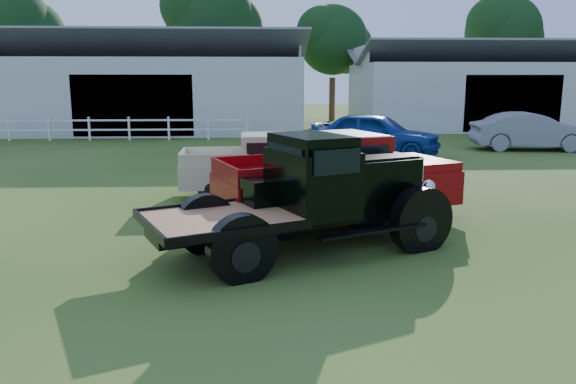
{
  "coord_description": "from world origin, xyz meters",
  "views": [
    {
      "loc": [
        -0.29,
        -8.96,
        3.12
      ],
      "look_at": [
        0.2,
        1.2,
        1.05
      ],
      "focal_mm": 35.0,
      "sensor_mm": 36.0,
      "label": 1
    }
  ],
  "objects_px": {
    "vintage_flatbed": "(306,195)",
    "misc_car_blue": "(375,134)",
    "misc_car_grey": "(531,131)",
    "white_pickup": "(261,166)",
    "red_pickup": "(338,178)"
  },
  "relations": [
    {
      "from": "vintage_flatbed",
      "to": "misc_car_blue",
      "type": "relative_size",
      "value": 1.04
    },
    {
      "from": "vintage_flatbed",
      "to": "misc_car_blue",
      "type": "distance_m",
      "value": 13.33
    },
    {
      "from": "vintage_flatbed",
      "to": "misc_car_grey",
      "type": "distance_m",
      "value": 18.07
    },
    {
      "from": "white_pickup",
      "to": "misc_car_blue",
      "type": "height_order",
      "value": "misc_car_blue"
    },
    {
      "from": "red_pickup",
      "to": "misc_car_grey",
      "type": "height_order",
      "value": "red_pickup"
    },
    {
      "from": "misc_car_blue",
      "to": "misc_car_grey",
      "type": "height_order",
      "value": "misc_car_blue"
    },
    {
      "from": "red_pickup",
      "to": "white_pickup",
      "type": "bearing_deg",
      "value": 99.88
    },
    {
      "from": "vintage_flatbed",
      "to": "white_pickup",
      "type": "distance_m",
      "value": 5.13
    },
    {
      "from": "misc_car_blue",
      "to": "red_pickup",
      "type": "bearing_deg",
      "value": -169.52
    },
    {
      "from": "red_pickup",
      "to": "white_pickup",
      "type": "relative_size",
      "value": 1.22
    },
    {
      "from": "misc_car_blue",
      "to": "misc_car_grey",
      "type": "bearing_deg",
      "value": -51.83
    },
    {
      "from": "white_pickup",
      "to": "misc_car_grey",
      "type": "bearing_deg",
      "value": 36.22
    },
    {
      "from": "vintage_flatbed",
      "to": "misc_car_grey",
      "type": "height_order",
      "value": "vintage_flatbed"
    },
    {
      "from": "misc_car_blue",
      "to": "misc_car_grey",
      "type": "xyz_separation_m",
      "value": [
        7.21,
        1.55,
        -0.06
      ]
    },
    {
      "from": "red_pickup",
      "to": "misc_car_blue",
      "type": "xyz_separation_m",
      "value": [
        2.95,
        10.59,
        -0.1
      ]
    }
  ]
}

